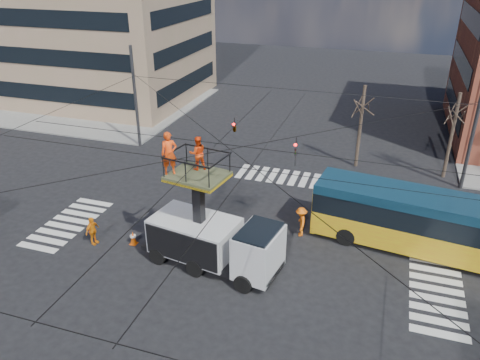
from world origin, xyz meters
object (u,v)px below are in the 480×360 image
(city_bus, at_px, (443,226))
(flagger, at_px, (301,222))
(utility_truck, at_px, (214,229))
(traffic_cone, at_px, (133,238))
(worker_ground, at_px, (92,231))

(city_bus, relative_size, flagger, 7.78)
(utility_truck, relative_size, city_bus, 0.55)
(utility_truck, relative_size, traffic_cone, 9.62)
(worker_ground, relative_size, flagger, 0.94)
(traffic_cone, relative_size, worker_ground, 0.47)
(flagger, bearing_deg, utility_truck, -55.31)
(city_bus, height_order, worker_ground, city_bus)
(utility_truck, distance_m, city_bus, 11.55)
(traffic_cone, bearing_deg, utility_truck, -4.91)
(utility_truck, xyz_separation_m, flagger, (3.51, 4.09, -1.28))
(utility_truck, height_order, traffic_cone, utility_truck)
(traffic_cone, height_order, flagger, flagger)
(flagger, bearing_deg, worker_ground, -82.03)
(city_bus, distance_m, flagger, 7.19)
(utility_truck, relative_size, worker_ground, 4.54)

